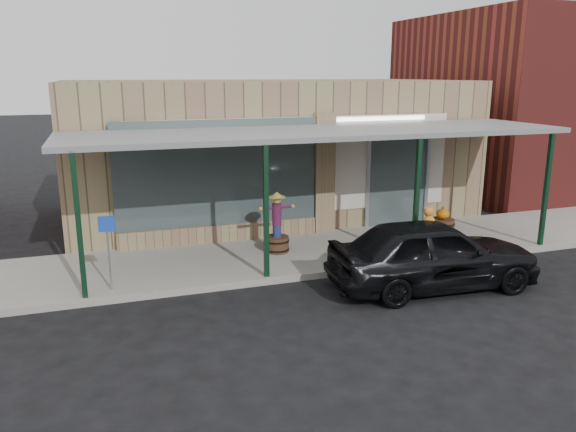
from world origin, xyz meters
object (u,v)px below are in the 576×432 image
object	(u,v)px
barrel_scarecrow	(277,232)
parked_sedan	(433,254)
barrel_pumpkin	(442,225)
handicap_sign	(108,243)

from	to	relation	value
barrel_scarecrow	parked_sedan	size ratio (longest dim) A/B	0.33
barrel_pumpkin	parked_sedan	size ratio (longest dim) A/B	0.19
handicap_sign	barrel_pumpkin	bearing A→B (deg)	15.31
barrel_scarecrow	parked_sedan	xyz separation A→B (m)	(2.49, -2.96, 0.10)
barrel_scarecrow	barrel_pumpkin	xyz separation A→B (m)	(4.70, 0.01, -0.23)
handicap_sign	parked_sedan	xyz separation A→B (m)	(6.42, -1.62, -0.39)
parked_sedan	barrel_scarecrow	bearing A→B (deg)	43.84
handicap_sign	parked_sedan	size ratio (longest dim) A/B	0.34
barrel_scarecrow	handicap_sign	bearing A→B (deg)	-179.90
barrel_pumpkin	barrel_scarecrow	bearing A→B (deg)	-179.85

